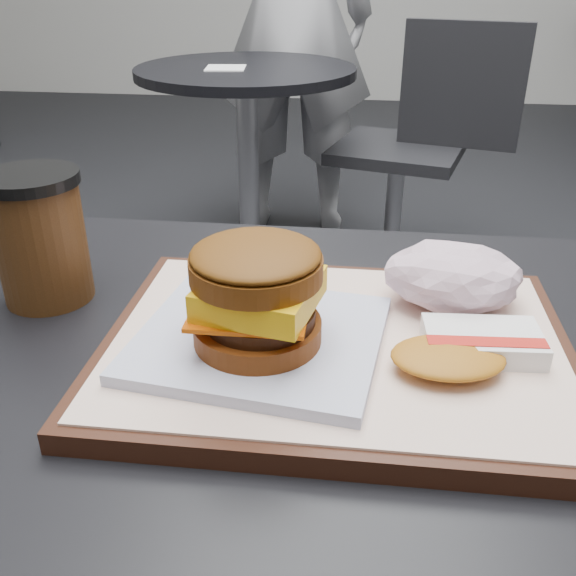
# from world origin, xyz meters

# --- Properties ---
(customer_table) EXTENTS (0.80, 0.60, 0.77)m
(customer_table) POSITION_xyz_m (0.00, 0.00, 0.58)
(customer_table) COLOR #A5A5AA
(customer_table) RESTS_ON ground
(serving_tray) EXTENTS (0.38, 0.28, 0.02)m
(serving_tray) POSITION_xyz_m (0.02, 0.02, 0.78)
(serving_tray) COLOR black
(serving_tray) RESTS_ON customer_table
(breakfast_sandwich) EXTENTS (0.21, 0.19, 0.09)m
(breakfast_sandwich) POSITION_xyz_m (-0.04, -0.01, 0.83)
(breakfast_sandwich) COLOR white
(breakfast_sandwich) RESTS_ON serving_tray
(hash_brown) EXTENTS (0.12, 0.10, 0.02)m
(hash_brown) POSITION_xyz_m (0.12, -0.00, 0.80)
(hash_brown) COLOR white
(hash_brown) RESTS_ON serving_tray
(crumpled_wrapper) EXTENTS (0.12, 0.09, 0.05)m
(crumpled_wrapper) POSITION_xyz_m (0.12, 0.09, 0.82)
(crumpled_wrapper) COLOR silver
(crumpled_wrapper) RESTS_ON serving_tray
(coffee_cup) EXTENTS (0.09, 0.09, 0.13)m
(coffee_cup) POSITION_xyz_m (-0.26, 0.09, 0.84)
(coffee_cup) COLOR #41240F
(coffee_cup) RESTS_ON customer_table
(neighbor_table) EXTENTS (0.70, 0.70, 0.75)m
(neighbor_table) POSITION_xyz_m (-0.35, 1.65, 0.55)
(neighbor_table) COLOR black
(neighbor_table) RESTS_ON ground
(napkin) EXTENTS (0.13, 0.13, 0.00)m
(napkin) POSITION_xyz_m (-0.40, 1.60, 0.75)
(napkin) COLOR white
(napkin) RESTS_ON neighbor_table
(neighbor_chair) EXTENTS (0.64, 0.51, 0.88)m
(neighbor_chair) POSITION_xyz_m (0.22, 1.79, 0.51)
(neighbor_chair) COLOR #9D9DA2
(neighbor_chair) RESTS_ON ground
(patron) EXTENTS (0.64, 0.42, 1.73)m
(patron) POSITION_xyz_m (-0.27, 2.21, 0.87)
(patron) COLOR #BCBCC1
(patron) RESTS_ON ground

